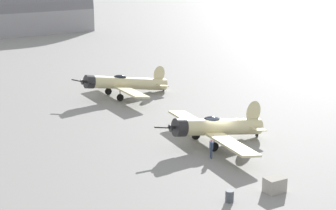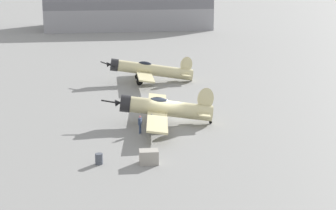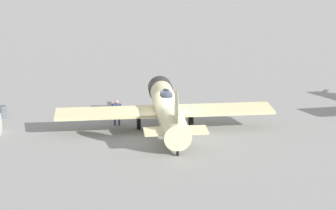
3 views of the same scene
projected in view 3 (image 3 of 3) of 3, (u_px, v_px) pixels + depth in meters
ground_plane at (168, 134)px, 31.22m from camera, size 400.00×400.00×0.00m
airplane_foreground at (167, 108)px, 31.35m from camera, size 12.76×9.82×3.49m
ground_crew_mechanic at (117, 110)px, 33.01m from camera, size 0.62×0.29×1.62m
fuel_drum at (2, 112)px, 34.92m from camera, size 0.60×0.60×0.81m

